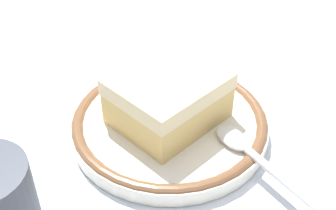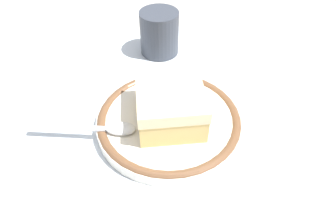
# 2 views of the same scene
# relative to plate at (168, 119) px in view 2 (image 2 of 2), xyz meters

# --- Properties ---
(ground_plane) EXTENTS (2.40, 2.40, 0.00)m
(ground_plane) POSITION_rel_plate_xyz_m (-0.00, 0.03, -0.01)
(ground_plane) COLOR #B7B2A8
(placemat) EXTENTS (0.49, 0.32, 0.00)m
(placemat) POSITION_rel_plate_xyz_m (-0.00, 0.03, -0.01)
(placemat) COLOR silver
(placemat) RESTS_ON ground_plane
(plate) EXTENTS (0.20, 0.20, 0.02)m
(plate) POSITION_rel_plate_xyz_m (0.00, 0.00, 0.00)
(plate) COLOR silver
(plate) RESTS_ON placemat
(cake_slice) EXTENTS (0.12, 0.11, 0.05)m
(cake_slice) POSITION_rel_plate_xyz_m (-0.00, -0.00, 0.03)
(cake_slice) COLOR #DBB76B
(cake_slice) RESTS_ON plate
(spoon) EXTENTS (0.07, 0.13, 0.01)m
(spoon) POSITION_rel_plate_xyz_m (0.01, 0.09, 0.01)
(spoon) COLOR silver
(spoon) RESTS_ON plate
(cup) EXTENTS (0.07, 0.07, 0.08)m
(cup) POSITION_rel_plate_xyz_m (0.17, -0.05, 0.02)
(cup) COLOR #383D47
(cup) RESTS_ON placemat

